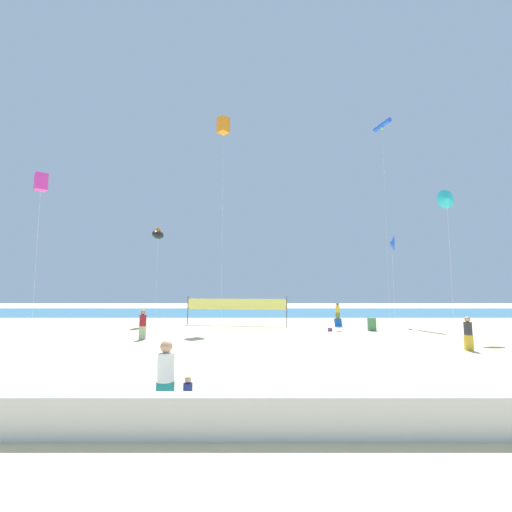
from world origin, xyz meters
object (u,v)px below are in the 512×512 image
(volleyball_net, at_px, (237,305))
(kite_blue_delta, at_px, (393,243))
(beachgoer_charcoal_shirt, at_px, (470,332))
(beachgoer_mustard_shirt, at_px, (339,311))
(kite_cyan_delta, at_px, (448,199))
(folding_beach_chair, at_px, (340,325))
(mother_figure, at_px, (167,375))
(trash_barrel, at_px, (373,324))
(beachgoer_maroon_shirt, at_px, (144,324))
(kite_black_inflatable, at_px, (159,235))
(kite_magenta_box, at_px, (42,182))
(toddler_figure, at_px, (189,395))
(beach_handbag, at_px, (331,330))
(kite_orange_box, at_px, (224,126))
(kite_blue_tube, at_px, (383,125))

(volleyball_net, distance_m, kite_blue_delta, 14.29)
(beachgoer_charcoal_shirt, height_order, beachgoer_mustard_shirt, beachgoer_mustard_shirt)
(kite_cyan_delta, bearing_deg, folding_beach_chair, 157.19)
(mother_figure, distance_m, trash_barrel, 19.85)
(beachgoer_maroon_shirt, bearing_deg, beachgoer_mustard_shirt, 126.60)
(mother_figure, xyz_separation_m, kite_cyan_delta, (14.47, 13.67, 7.88))
(volleyball_net, bearing_deg, kite_cyan_delta, -26.88)
(trash_barrel, height_order, kite_black_inflatable, kite_black_inflatable)
(kite_magenta_box, bearing_deg, kite_blue_delta, 17.72)
(toddler_figure, bearing_deg, kite_black_inflatable, 84.23)
(toddler_figure, relative_size, beachgoer_maroon_shirt, 0.53)
(volleyball_net, bearing_deg, folding_beach_chair, -30.23)
(mother_figure, distance_m, toddler_figure, 0.68)
(kite_blue_delta, distance_m, kite_magenta_box, 26.59)
(folding_beach_chair, bearing_deg, beachgoer_charcoal_shirt, -38.93)
(beachgoer_maroon_shirt, height_order, kite_magenta_box, kite_magenta_box)
(trash_barrel, xyz_separation_m, kite_blue_delta, (3.30, 4.10, 6.43))
(beachgoer_charcoal_shirt, xyz_separation_m, folding_beach_chair, (-4.38, 7.77, -0.40))
(beach_handbag, height_order, kite_orange_box, kite_orange_box)
(mother_figure, bearing_deg, beachgoer_mustard_shirt, 68.01)
(toddler_figure, bearing_deg, folding_beach_chair, 42.20)
(beachgoer_mustard_shirt, distance_m, beachgoer_maroon_shirt, 19.53)
(folding_beach_chair, bearing_deg, mother_figure, -94.03)
(volleyball_net, relative_size, kite_cyan_delta, 0.89)
(beach_handbag, bearing_deg, trash_barrel, 8.28)
(beachgoer_mustard_shirt, xyz_separation_m, beachgoer_maroon_shirt, (-14.53, -13.05, 0.01))
(folding_beach_chair, distance_m, kite_magenta_box, 21.74)
(beachgoer_charcoal_shirt, bearing_deg, kite_cyan_delta, -95.16)
(mother_figure, height_order, kite_orange_box, kite_orange_box)
(toddler_figure, relative_size, trash_barrel, 1.01)
(kite_blue_tube, distance_m, kite_black_inflatable, 24.83)
(folding_beach_chair, bearing_deg, kite_cyan_delta, -1.15)
(beach_handbag, xyz_separation_m, kite_orange_box, (-8.12, 4.61, 17.33))
(volleyball_net, bearing_deg, beachgoer_charcoal_shirt, -45.62)
(beachgoer_charcoal_shirt, xyz_separation_m, kite_blue_delta, (1.42, 12.33, 6.02))
(beachgoer_maroon_shirt, bearing_deg, mother_figure, 15.01)
(beachgoer_charcoal_shirt, height_order, beach_handbag, beachgoer_charcoal_shirt)
(trash_barrel, distance_m, kite_blue_delta, 8.31)
(beachgoer_maroon_shirt, height_order, kite_cyan_delta, kite_cyan_delta)
(kite_blue_tube, bearing_deg, trash_barrel, -118.24)
(kite_blue_tube, xyz_separation_m, kite_orange_box, (-15.79, -4.33, -2.16))
(kite_black_inflatable, distance_m, kite_orange_box, 11.28)
(toddler_figure, xyz_separation_m, beachgoer_charcoal_shirt, (11.75, 8.75, 0.37))
(trash_barrel, relative_size, kite_black_inflatable, 0.11)
(toddler_figure, relative_size, kite_cyan_delta, 0.10)
(trash_barrel, relative_size, volleyball_net, 0.11)
(folding_beach_chair, xyz_separation_m, kite_magenta_box, (-19.39, -3.49, 9.20))
(mother_figure, bearing_deg, kite_black_inflatable, 106.21)
(beachgoer_maroon_shirt, bearing_deg, volleyball_net, 144.26)
(folding_beach_chair, distance_m, kite_blue_tube, 22.28)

